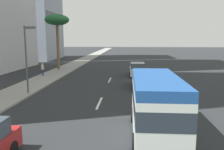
% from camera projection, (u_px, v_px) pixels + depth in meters
% --- Properties ---
extents(ground_plane, '(198.00, 198.00, 0.00)m').
position_uv_depth(ground_plane, '(114.00, 70.00, 34.76)').
color(ground_plane, '#26282B').
extents(sidewalk_right, '(162.00, 3.40, 0.15)m').
position_uv_depth(sidewalk_right, '(65.00, 69.00, 35.28)').
color(sidewalk_right, gray).
rests_on(sidewalk_right, ground_plane).
extents(lane_stripe_mid, '(3.20, 0.16, 0.01)m').
position_uv_depth(lane_stripe_mid, '(99.00, 103.00, 17.02)').
color(lane_stripe_mid, silver).
rests_on(lane_stripe_mid, ground_plane).
extents(lane_stripe_far, '(3.20, 0.16, 0.01)m').
position_uv_depth(lane_stripe_far, '(110.00, 80.00, 26.50)').
color(lane_stripe_far, silver).
rests_on(lane_stripe_far, ground_plane).
extents(car_lead, '(4.66, 1.95, 1.69)m').
position_uv_depth(car_lead, '(137.00, 70.00, 29.58)').
color(car_lead, white).
rests_on(car_lead, ground_plane).
extents(car_third, '(4.39, 1.84, 1.62)m').
position_uv_depth(car_third, '(142.00, 80.00, 22.50)').
color(car_third, silver).
rests_on(car_third, ground_plane).
extents(minibus_fourth, '(6.23, 2.29, 2.96)m').
position_uv_depth(minibus_fourth, '(155.00, 104.00, 11.10)').
color(minibus_fourth, silver).
rests_on(minibus_fourth, ground_plane).
extents(pedestrian_mid_block, '(0.38, 0.38, 1.56)m').
position_uv_depth(pedestrian_mid_block, '(43.00, 69.00, 28.74)').
color(pedestrian_mid_block, navy).
rests_on(pedestrian_mid_block, sidewalk_right).
extents(palm_tree, '(3.57, 3.57, 8.17)m').
position_uv_depth(palm_tree, '(57.00, 21.00, 33.64)').
color(palm_tree, brown).
rests_on(palm_tree, sidewalk_right).
extents(street_lamp, '(0.24, 0.97, 5.65)m').
position_uv_depth(street_lamp, '(27.00, 51.00, 18.93)').
color(street_lamp, '#4C4C51').
rests_on(street_lamp, sidewalk_right).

